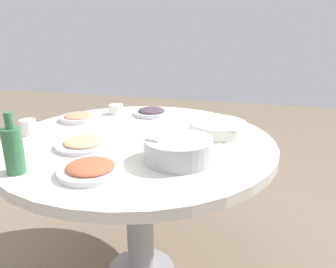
{
  "coord_description": "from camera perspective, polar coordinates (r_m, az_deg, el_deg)",
  "views": [
    {
      "loc": [
        0.49,
        -1.38,
        1.26
      ],
      "look_at": [
        0.14,
        -0.0,
        0.78
      ],
      "focal_mm": 36.5,
      "sensor_mm": 36.0,
      "label": 1
    }
  ],
  "objects": [
    {
      "name": "soup_bowl",
      "position": [
        1.64,
        8.32,
        1.03
      ],
      "size": [
        0.27,
        0.27,
        0.06
      ],
      "color": "white",
      "rests_on": "round_dining_table"
    },
    {
      "name": "dish_eggplant",
      "position": [
        1.94,
        -2.77,
        3.7
      ],
      "size": [
        0.2,
        0.2,
        0.04
      ],
      "color": "silver",
      "rests_on": "round_dining_table"
    },
    {
      "name": "green_bottle",
      "position": [
        1.3,
        -24.42,
        -2.29
      ],
      "size": [
        0.07,
        0.07,
        0.22
      ],
      "color": "#38754A",
      "rests_on": "round_dining_table"
    },
    {
      "name": "dish_noodles",
      "position": [
        1.5,
        -13.95,
        -1.52
      ],
      "size": [
        0.24,
        0.24,
        0.04
      ],
      "color": "silver",
      "rests_on": "round_dining_table"
    },
    {
      "name": "dish_tofu_braise",
      "position": [
        1.24,
        -12.8,
        -5.69
      ],
      "size": [
        0.23,
        0.23,
        0.04
      ],
      "color": "white",
      "rests_on": "round_dining_table"
    },
    {
      "name": "tea_cup_near",
      "position": [
        1.98,
        -8.66,
        4.12
      ],
      "size": [
        0.08,
        0.08,
        0.05
      ],
      "primitive_type": "cylinder",
      "color": "white",
      "rests_on": "round_dining_table"
    },
    {
      "name": "rice_bowl",
      "position": [
        1.3,
        1.7,
        -2.56
      ],
      "size": [
        0.27,
        0.27,
        0.1
      ],
      "color": "#B2B5BA",
      "rests_on": "round_dining_table"
    },
    {
      "name": "dish_shrimp",
      "position": [
        1.9,
        -14.67,
        2.75
      ],
      "size": [
        0.2,
        0.2,
        0.04
      ],
      "color": "silver",
      "rests_on": "round_dining_table"
    },
    {
      "name": "tea_cup_far",
      "position": [
        1.73,
        -22.33,
        1.07
      ],
      "size": [
        0.08,
        0.08,
        0.07
      ],
      "primitive_type": "cylinder",
      "color": "white",
      "rests_on": "round_dining_table"
    },
    {
      "name": "round_dining_table",
      "position": [
        1.59,
        -4.99,
        -4.5
      ],
      "size": [
        1.24,
        1.24,
        0.74
      ],
      "color": "#99999E",
      "rests_on": "ground"
    }
  ]
}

